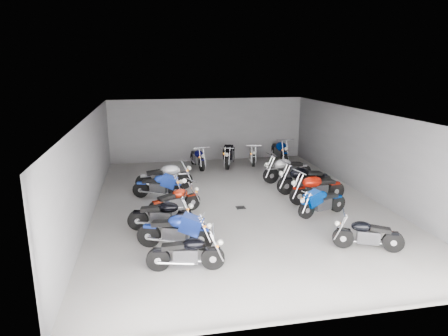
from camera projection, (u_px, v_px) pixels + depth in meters
The scene contains 21 objects.
ground at pixel (237, 203), 14.41m from camera, with size 14.00×14.00×0.00m, color gray.
wall_back at pixel (208, 130), 20.67m from camera, with size 10.00×0.10×3.20m, color slate.
wall_left at pixel (90, 167), 13.09m from camera, with size 0.10×14.00×3.20m, color slate.
wall_right at pixel (368, 154), 14.93m from camera, with size 0.10×14.00×3.20m, color slate.
ceiling at pixel (238, 114), 13.61m from camera, with size 10.00×14.00×0.04m, color black.
drain_grate at pixel (241, 208), 13.93m from camera, with size 0.32×0.32×0.01m, color black.
motorcycle_left_a at pixel (187, 253), 9.57m from camera, with size 1.89×0.45×0.83m.
motorcycle_left_b at pixel (176, 231), 10.72m from camera, with size 2.04×0.80×0.93m.
motorcycle_left_c at pixel (162, 215), 11.94m from camera, with size 2.01×0.53×0.89m.
motorcycle_left_d at pixel (175, 201), 13.24m from camera, with size 1.81×0.92×0.85m.
motorcycle_left_e at pixel (159, 186), 14.85m from camera, with size 1.91×0.70×0.86m.
motorcycle_left_f at pixel (165, 177), 15.79m from camera, with size 2.27×0.48×1.00m.
motorcycle_right_a at pixel (367, 234), 10.65m from camera, with size 1.75×0.83×0.81m.
motorcycle_right_c at pixel (322, 202), 13.13m from camera, with size 1.87×0.68×0.84m.
motorcycle_right_d at pixel (317, 188), 14.34m from camera, with size 2.23×0.60×0.99m.
motorcycle_right_e at pixel (304, 179), 15.45m from camera, with size 2.29×0.51×1.01m.
motorcycle_right_f at pixel (287, 169), 16.96m from camera, with size 2.24×0.58×0.99m.
motorcycle_back_c at pixel (198, 158), 19.28m from camera, with size 0.52×2.08×0.92m.
motorcycle_back_d at pixel (230, 155), 19.66m from camera, with size 0.95×2.25×1.03m.
motorcycle_back_e at pixel (253, 155), 20.13m from camera, with size 0.56×1.93×0.86m.
motorcycle_back_f at pixel (280, 151), 20.49m from camera, with size 0.47×2.38×1.05m.
Camera 1 is at (-3.07, -13.31, 4.80)m, focal length 32.00 mm.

